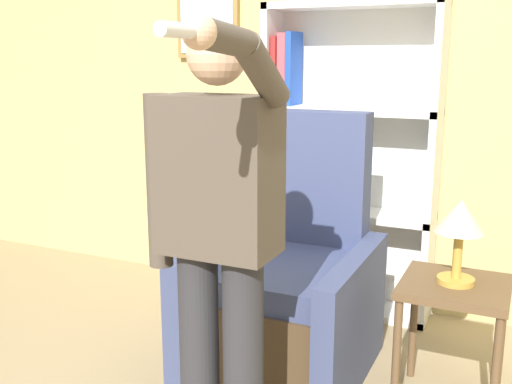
{
  "coord_description": "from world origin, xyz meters",
  "views": [
    {
      "loc": [
        1.06,
        -1.6,
        1.54
      ],
      "look_at": [
        0.05,
        0.57,
        1.01
      ],
      "focal_mm": 42.0,
      "sensor_mm": 36.0,
      "label": 1
    }
  ],
  "objects_px": {
    "armchair": "(288,293)",
    "person_standing": "(217,232)",
    "bookcase": "(336,163)",
    "side_table": "(454,305)",
    "table_lamp": "(460,223)"
  },
  "relations": [
    {
      "from": "side_table",
      "to": "table_lamp",
      "type": "xyz_separation_m",
      "value": [
        -0.0,
        0.0,
        0.37
      ]
    },
    {
      "from": "side_table",
      "to": "person_standing",
      "type": "bearing_deg",
      "value": -132.54
    },
    {
      "from": "person_standing",
      "to": "side_table",
      "type": "height_order",
      "value": "person_standing"
    },
    {
      "from": "person_standing",
      "to": "table_lamp",
      "type": "xyz_separation_m",
      "value": [
        0.73,
        0.8,
        -0.08
      ]
    },
    {
      "from": "armchair",
      "to": "person_standing",
      "type": "distance_m",
      "value": 1.02
    },
    {
      "from": "armchair",
      "to": "person_standing",
      "type": "bearing_deg",
      "value": -85.6
    },
    {
      "from": "bookcase",
      "to": "side_table",
      "type": "distance_m",
      "value": 1.29
    },
    {
      "from": "armchair",
      "to": "person_standing",
      "type": "height_order",
      "value": "person_standing"
    },
    {
      "from": "person_standing",
      "to": "side_table",
      "type": "relative_size",
      "value": 2.81
    },
    {
      "from": "bookcase",
      "to": "armchair",
      "type": "height_order",
      "value": "bookcase"
    },
    {
      "from": "bookcase",
      "to": "side_table",
      "type": "relative_size",
      "value": 3.16
    },
    {
      "from": "armchair",
      "to": "person_standing",
      "type": "relative_size",
      "value": 0.77
    },
    {
      "from": "bookcase",
      "to": "table_lamp",
      "type": "distance_m",
      "value": 1.22
    },
    {
      "from": "bookcase",
      "to": "person_standing",
      "type": "bearing_deg",
      "value": -86.81
    },
    {
      "from": "person_standing",
      "to": "table_lamp",
      "type": "height_order",
      "value": "person_standing"
    }
  ]
}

